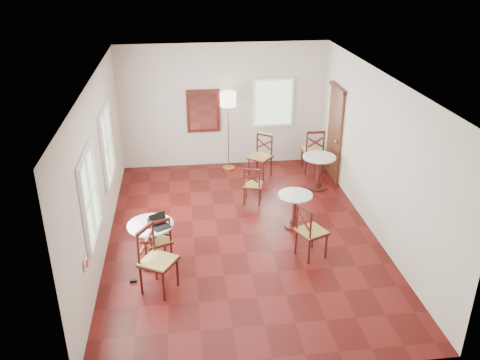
% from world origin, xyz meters
% --- Properties ---
extents(ground, '(7.00, 7.00, 0.00)m').
position_xyz_m(ground, '(0.00, 0.00, 0.00)').
color(ground, '#4E0F0D').
rests_on(ground, ground).
extents(room_shell, '(5.02, 7.02, 3.01)m').
position_xyz_m(room_shell, '(-0.06, 0.27, 1.89)').
color(room_shell, beige).
rests_on(room_shell, ground).
extents(cafe_table_near, '(0.77, 0.77, 0.81)m').
position_xyz_m(cafe_table_near, '(-1.64, -0.83, 0.50)').
color(cafe_table_near, '#431510').
rests_on(cafe_table_near, ground).
extents(cafe_table_mid, '(0.66, 0.66, 0.70)m').
position_xyz_m(cafe_table_mid, '(1.05, 0.18, 0.43)').
color(cafe_table_mid, '#431510').
rests_on(cafe_table_mid, ground).
extents(cafe_table_back, '(0.73, 0.73, 0.78)m').
position_xyz_m(cafe_table_back, '(1.95, 1.79, 0.48)').
color(cafe_table_back, '#431510').
rests_on(cafe_table_back, ground).
extents(chair_near_a, '(0.55, 0.55, 0.92)m').
position_xyz_m(chair_near_a, '(-1.54, -0.78, 0.46)').
color(chair_near_a, '#431510').
rests_on(chair_near_a, ground).
extents(chair_near_b, '(0.69, 0.69, 1.09)m').
position_xyz_m(chair_near_b, '(-1.53, -1.52, 0.54)').
color(chair_near_b, '#431510').
rests_on(chair_near_b, ground).
extents(chair_mid_a, '(0.48, 0.48, 0.84)m').
position_xyz_m(chair_mid_a, '(0.39, 1.28, 0.42)').
color(chair_mid_a, '#431510').
rests_on(chair_mid_a, ground).
extents(chair_mid_b, '(0.61, 0.61, 1.00)m').
position_xyz_m(chair_mid_b, '(1.09, -0.88, 0.50)').
color(chair_mid_b, '#431510').
rests_on(chair_mid_b, ground).
extents(chair_back_a, '(0.50, 0.50, 1.08)m').
position_xyz_m(chair_back_a, '(2.07, 2.77, 0.54)').
color(chair_back_a, '#431510').
rests_on(chair_back_a, ground).
extents(chair_back_b, '(0.67, 0.67, 1.03)m').
position_xyz_m(chair_back_b, '(0.77, 2.59, 0.51)').
color(chair_back_b, '#431510').
rests_on(chair_back_b, ground).
extents(floor_lamp, '(0.38, 0.38, 1.93)m').
position_xyz_m(floor_lamp, '(0.07, 3.15, 1.64)').
color(floor_lamp, '#BF8C3F').
rests_on(floor_lamp, ground).
extents(laptop, '(0.38, 0.36, 0.21)m').
position_xyz_m(laptop, '(-1.48, -0.93, 0.86)').
color(laptop, black).
rests_on(laptop, cafe_table_near).
extents(mouse, '(0.08, 0.05, 0.03)m').
position_xyz_m(mouse, '(-1.63, -0.77, 0.83)').
color(mouse, black).
rests_on(mouse, cafe_table_near).
extents(navy_mug, '(0.12, 0.08, 0.09)m').
position_xyz_m(navy_mug, '(-1.65, -0.82, 0.86)').
color(navy_mug, '#101037').
rests_on(navy_mug, cafe_table_near).
extents(water_glass, '(0.07, 0.07, 0.11)m').
position_xyz_m(water_glass, '(-1.76, -0.85, 0.87)').
color(water_glass, white).
rests_on(water_glass, cafe_table_near).
extents(power_adapter, '(0.11, 0.06, 0.04)m').
position_xyz_m(power_adapter, '(-1.96, -1.28, 0.02)').
color(power_adapter, black).
rests_on(power_adapter, ground).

